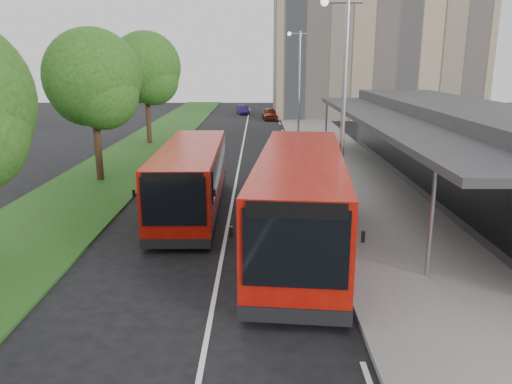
% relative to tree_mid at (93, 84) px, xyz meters
% --- Properties ---
extents(ground, '(120.00, 120.00, 0.00)m').
position_rel_tree_mid_xyz_m(ground, '(7.01, -9.05, -4.93)').
color(ground, black).
rests_on(ground, ground).
extents(pavement, '(5.00, 80.00, 0.15)m').
position_rel_tree_mid_xyz_m(pavement, '(13.01, 10.95, -4.86)').
color(pavement, slate).
rests_on(pavement, ground).
extents(grass_verge, '(5.00, 80.00, 0.10)m').
position_rel_tree_mid_xyz_m(grass_verge, '(0.01, 10.95, -4.88)').
color(grass_verge, '#1D4817').
rests_on(grass_verge, ground).
extents(lane_centre_line, '(0.12, 70.00, 0.01)m').
position_rel_tree_mid_xyz_m(lane_centre_line, '(7.01, 5.95, -4.93)').
color(lane_centre_line, silver).
rests_on(lane_centre_line, ground).
extents(kerb_dashes, '(0.12, 56.00, 0.01)m').
position_rel_tree_mid_xyz_m(kerb_dashes, '(10.31, 9.95, -4.93)').
color(kerb_dashes, silver).
rests_on(kerb_dashes, ground).
extents(office_block, '(22.00, 12.00, 18.00)m').
position_rel_tree_mid_xyz_m(office_block, '(21.01, 32.95, 4.07)').
color(office_block, tan).
rests_on(office_block, ground).
extents(station_building, '(7.70, 26.00, 4.00)m').
position_rel_tree_mid_xyz_m(station_building, '(17.87, -1.05, -2.89)').
color(station_building, '#2C2B2E').
rests_on(station_building, ground).
extents(tree_mid, '(4.76, 4.76, 7.64)m').
position_rel_tree_mid_xyz_m(tree_mid, '(0.00, 0.00, 0.00)').
color(tree_mid, '#312213').
rests_on(tree_mid, ground).
extents(tree_far, '(5.08, 5.08, 8.16)m').
position_rel_tree_mid_xyz_m(tree_far, '(-0.00, 12.00, 0.33)').
color(tree_far, '#312213').
rests_on(tree_far, ground).
extents(lamp_post_near, '(1.44, 0.28, 8.00)m').
position_rel_tree_mid_xyz_m(lamp_post_near, '(11.13, -7.05, -0.22)').
color(lamp_post_near, gray).
rests_on(lamp_post_near, pavement).
extents(lamp_post_far, '(1.44, 0.28, 8.00)m').
position_rel_tree_mid_xyz_m(lamp_post_far, '(11.13, 12.95, -0.22)').
color(lamp_post_far, gray).
rests_on(lamp_post_far, pavement).
extents(bus_main, '(3.87, 11.23, 3.12)m').
position_rel_tree_mid_xyz_m(bus_main, '(9.53, -9.44, -3.33)').
color(bus_main, '#AB1409').
rests_on(bus_main, ground).
extents(bus_second, '(2.64, 9.64, 2.71)m').
position_rel_tree_mid_xyz_m(bus_second, '(5.44, -5.39, -3.54)').
color(bus_second, '#AB1409').
rests_on(bus_second, ground).
extents(litter_bin, '(0.47, 0.47, 0.81)m').
position_rel_tree_mid_xyz_m(litter_bin, '(12.11, -0.18, -4.38)').
color(litter_bin, '#372016').
rests_on(litter_bin, pavement).
extents(bollard, '(0.20, 0.20, 1.07)m').
position_rel_tree_mid_xyz_m(bollard, '(11.88, 10.07, -4.25)').
color(bollard, '#FFFB0D').
rests_on(bollard, pavement).
extents(car_near, '(1.78, 3.81, 1.26)m').
position_rel_tree_mid_xyz_m(car_near, '(9.38, 28.03, -4.30)').
color(car_near, '#57170C').
rests_on(car_near, ground).
extents(car_far, '(1.69, 3.27, 1.03)m').
position_rel_tree_mid_xyz_m(car_far, '(6.33, 34.04, -4.42)').
color(car_far, navy).
rests_on(car_far, ground).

